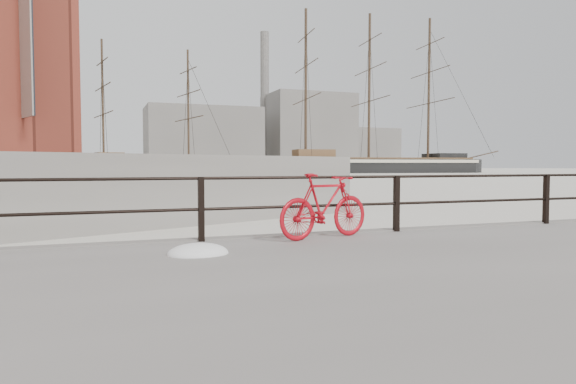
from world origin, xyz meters
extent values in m
plane|color=white|center=(0.00, 0.00, 0.00)|extent=(400.00, 400.00, 0.00)
imported|color=#B80C18|center=(-5.07, -0.52, 0.88)|extent=(1.76, 0.69, 1.05)
ellipsoid|color=white|center=(-7.26, -1.27, 0.50)|extent=(0.82, 0.64, 0.29)
cube|color=gray|center=(20.00, 140.00, 9.00)|extent=(32.00, 18.00, 18.00)
cube|color=gray|center=(55.00, 145.00, 12.00)|extent=(26.00, 20.00, 24.00)
cube|color=gray|center=(78.00, 150.00, 7.00)|extent=(20.00, 16.00, 14.00)
cylinder|color=gray|center=(42.00, 150.00, 22.00)|extent=(2.80, 2.80, 44.00)
camera|label=1|loc=(-8.48, -8.03, 1.53)|focal=32.00mm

